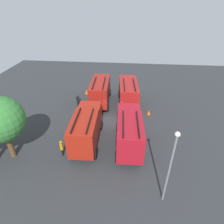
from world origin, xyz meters
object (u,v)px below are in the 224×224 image
Objects in this scene: fire_truck_2 at (86,127)px; traffic_cone_0 at (87,92)px; firefighter_2 at (62,148)px; traffic_cone_2 at (74,119)px; firefighter_0 at (78,99)px; tree_1 at (1,120)px; fire_truck_1 at (128,92)px; traffic_cone_1 at (149,112)px; firefighter_1 at (125,84)px; lamppost at (170,164)px; fire_truck_3 at (100,90)px; fire_truck_0 at (129,130)px.

fire_truck_2 reaches higher than traffic_cone_0.
firefighter_2 is 2.41× the size of traffic_cone_2.
tree_1 is at bearing 128.04° from firefighter_0.
fire_truck_1 is at bearing -114.21° from traffic_cone_0.
traffic_cone_2 reaches higher than traffic_cone_1.
traffic_cone_1 is at bearing -119.35° from traffic_cone_0.
firefighter_1 reaches higher than traffic_cone_2.
traffic_cone_0 is (-2.41, 6.42, -0.56)m from firefighter_1.
lamppost reaches higher than traffic_cone_1.
traffic_cone_1 is (-2.45, -2.97, -1.82)m from fire_truck_1.
firefighter_0 is at bearing 6.38° from traffic_cone_2.
traffic_cone_1 is (-2.62, -7.10, -1.82)m from fire_truck_3.
traffic_cone_2 is (6.15, 0.46, -0.61)m from firefighter_2.
firefighter_0 is 1.06× the size of firefighter_1.
fire_truck_3 reaches higher than traffic_cone_0.
traffic_cone_2 is (-4.16, -0.47, -0.65)m from firefighter_0.
firefighter_2 is at bearing 132.26° from fire_truck_2.
lamppost is at bearing -135.46° from traffic_cone_2.
lamppost is at bearing -179.03° from traffic_cone_1.
fire_truck_0 is 14.80m from firefighter_1.
firefighter_2 is at bearing 66.87° from lamppost.
tree_1 is (-10.95, 4.03, 3.48)m from firefighter_0.
traffic_cone_2 is (-5.17, 2.79, -1.80)m from fire_truck_3.
fire_truck_1 and fire_truck_2 have the same top height.
firefighter_1 is at bearing 1.15° from fire_truck_1.
fire_truck_0 is 11.41m from firefighter_0.
tree_1 is 0.97× the size of lamppost.
fire_truck_0 is 6.97m from lamppost.
firefighter_1 is 2.26× the size of traffic_cone_0.
tree_1 is (-2.74, 7.14, 2.33)m from fire_truck_2.
traffic_cone_2 is at bearing 57.31° from fire_truck_0.
fire_truck_1 is 16.57m from tree_1.
firefighter_0 is at bearing 173.82° from traffic_cone_0.
tree_1 is (-0.63, 4.96, 3.52)m from firefighter_2.
lamppost is at bearing -175.52° from firefighter_0.
lamppost is (-6.08, -2.88, 1.85)m from fire_truck_0.
fire_truck_0 is at bearing -169.13° from firefighter_0.
lamppost is at bearing -157.17° from fire_truck_0.
lamppost is at bearing -172.58° from fire_truck_1.
fire_truck_0 is 4.38× the size of firefighter_1.
fire_truck_1 reaches higher than firefighter_2.
firefighter_1 is at bearing 23.66° from traffic_cone_1.
lamppost is (-12.81, -0.22, 3.68)m from traffic_cone_1.
traffic_cone_1 is at bearing 26.10° from firefighter_2.
firefighter_2 is 12.84m from traffic_cone_1.
tree_1 reaches higher than fire_truck_3.
lamppost is (-14.43, -10.57, 3.00)m from firefighter_0.
fire_truck_1 is 1.01× the size of fire_truck_3.
fire_truck_2 is at bearing 50.15° from lamppost.
fire_truck_3 is at bearing 25.35° from lamppost.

